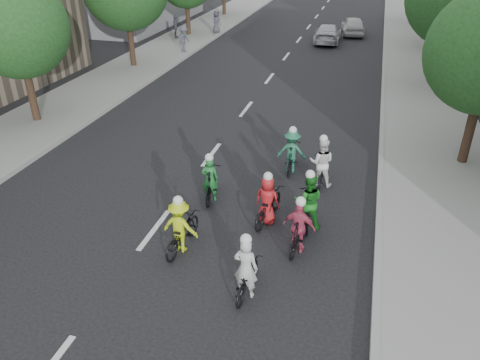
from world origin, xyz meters
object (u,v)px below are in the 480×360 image
at_px(cyclist_1, 308,205).
at_px(follow_car_lead, 328,33).
at_px(follow_car_trail, 353,26).
at_px(cyclist_4, 268,204).
at_px(cyclist_6, 321,167).
at_px(cyclist_5, 211,182).
at_px(spectator_0, 184,39).
at_px(spectator_2, 216,22).
at_px(cyclist_7, 292,154).
at_px(cyclist_0, 246,274).
at_px(spectator_1, 176,27).
at_px(cyclist_3, 299,230).
at_px(cyclist_2, 181,230).

xyz_separation_m(cyclist_1, follow_car_lead, (-2.00, 23.39, -0.05)).
xyz_separation_m(follow_car_lead, follow_car_trail, (1.55, 3.12, 0.04)).
bearing_deg(cyclist_4, cyclist_6, -105.09).
distance_m(cyclist_5, follow_car_trail, 25.96).
relative_size(follow_car_trail, spectator_0, 2.42).
bearing_deg(follow_car_trail, spectator_2, 7.67).
height_order(cyclist_6, cyclist_7, cyclist_6).
bearing_deg(cyclist_0, cyclist_5, -57.44).
height_order(cyclist_0, cyclist_7, cyclist_0).
bearing_deg(spectator_2, cyclist_6, -137.57).
distance_m(cyclist_7, follow_car_trail, 23.35).
height_order(cyclist_7, spectator_1, spectator_1).
xyz_separation_m(cyclist_1, spectator_0, (-10.56, 17.42, 0.29)).
relative_size(cyclist_1, cyclist_4, 0.95).
bearing_deg(cyclist_5, cyclist_6, -158.02).
relative_size(cyclist_3, cyclist_6, 0.94).
bearing_deg(cyclist_2, cyclist_7, -105.83).
bearing_deg(cyclist_0, cyclist_2, -26.51).
distance_m(cyclist_5, spectator_0, 18.34).
bearing_deg(follow_car_lead, cyclist_3, 92.86).
xyz_separation_m(cyclist_5, follow_car_lead, (1.07, 22.71, 0.05)).
height_order(cyclist_7, follow_car_trail, cyclist_7).
bearing_deg(cyclist_0, spectator_0, -61.70).
xyz_separation_m(cyclist_4, spectator_2, (-9.28, 23.73, 0.40)).
relative_size(cyclist_2, follow_car_lead, 0.43).
xyz_separation_m(cyclist_2, spectator_0, (-7.56, 19.36, 0.37)).
height_order(cyclist_5, spectator_0, spectator_0).
distance_m(cyclist_6, spectator_2, 23.62).
bearing_deg(spectator_1, follow_car_trail, -83.30).
distance_m(cyclist_1, cyclist_5, 3.15).
height_order(cyclist_6, follow_car_trail, cyclist_6).
bearing_deg(follow_car_trail, cyclist_4, 80.31).
bearing_deg(follow_car_trail, cyclist_5, 75.98).
relative_size(cyclist_4, cyclist_5, 1.06).
relative_size(cyclist_0, spectator_1, 1.07).
relative_size(cyclist_2, cyclist_3, 1.11).
height_order(follow_car_lead, spectator_1, spectator_1).
relative_size(cyclist_2, follow_car_trail, 0.47).
bearing_deg(follow_car_lead, cyclist_1, 93.22).
height_order(cyclist_5, cyclist_7, cyclist_7).
height_order(cyclist_2, cyclist_3, cyclist_3).
bearing_deg(spectator_0, cyclist_7, -133.52).
relative_size(cyclist_3, follow_car_trail, 0.42).
xyz_separation_m(cyclist_0, spectator_2, (-9.47, 26.79, 0.42)).
bearing_deg(cyclist_3, follow_car_lead, -77.90).
bearing_deg(follow_car_lead, follow_car_trail, -118.00).
height_order(cyclist_4, cyclist_5, cyclist_4).
relative_size(cyclist_0, follow_car_trail, 0.43).
bearing_deg(cyclist_6, spectator_2, -65.73).
height_order(cyclist_2, cyclist_4, cyclist_2).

